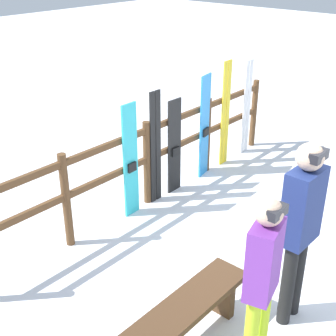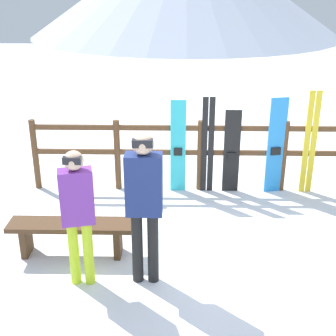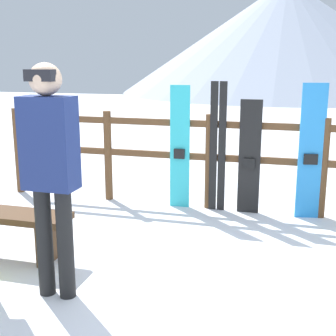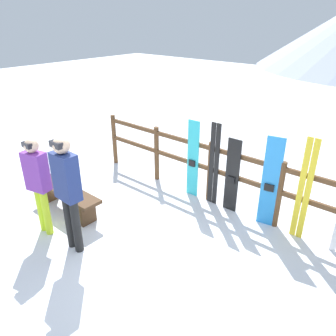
{
  "view_description": "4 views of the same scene",
  "coord_description": "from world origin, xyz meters",
  "px_view_note": "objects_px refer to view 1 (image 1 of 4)",
  "views": [
    {
      "loc": [
        -4.08,
        -1.75,
        3.25
      ],
      "look_at": [
        -0.56,
        1.31,
        1.0
      ],
      "focal_mm": 50.0,
      "sensor_mm": 36.0,
      "label": 1
    },
    {
      "loc": [
        -0.36,
        -4.89,
        3.28
      ],
      "look_at": [
        -0.5,
        1.07,
        0.83
      ],
      "focal_mm": 50.0,
      "sensor_mm": 36.0,
      "label": 2
    },
    {
      "loc": [
        1.04,
        -3.38,
        1.82
      ],
      "look_at": [
        -0.2,
        1.02,
        0.76
      ],
      "focal_mm": 50.0,
      "sensor_mm": 36.0,
      "label": 3
    },
    {
      "loc": [
        2.97,
        -2.51,
        3.25
      ],
      "look_at": [
        -0.07,
        1.06,
        1.05
      ],
      "focal_mm": 35.0,
      "sensor_mm": 36.0,
      "label": 4
    }
  ],
  "objects_px": {
    "bench": "(182,317)",
    "snowboard_cyan": "(131,162)",
    "snowboard_blue": "(205,127)",
    "person_purple": "(262,274)",
    "ski_pair_yellow": "(225,114)",
    "snowboard_black_stripe": "(174,147)",
    "person_navy": "(301,221)",
    "ski_pair_black": "(155,148)",
    "ski_pair_white": "(247,108)"
  },
  "relations": [
    {
      "from": "person_navy",
      "to": "snowboard_cyan",
      "type": "bearing_deg",
      "value": 81.64
    },
    {
      "from": "snowboard_cyan",
      "to": "snowboard_black_stripe",
      "type": "distance_m",
      "value": 0.86
    },
    {
      "from": "person_purple",
      "to": "person_navy",
      "type": "bearing_deg",
      "value": 4.59
    },
    {
      "from": "snowboard_cyan",
      "to": "ski_pair_white",
      "type": "height_order",
      "value": "ski_pair_white"
    },
    {
      "from": "ski_pair_black",
      "to": "ski_pair_yellow",
      "type": "height_order",
      "value": "ski_pair_yellow"
    },
    {
      "from": "bench",
      "to": "snowboard_blue",
      "type": "relative_size",
      "value": 0.99
    },
    {
      "from": "bench",
      "to": "ski_pair_yellow",
      "type": "relative_size",
      "value": 0.92
    },
    {
      "from": "bench",
      "to": "snowboard_blue",
      "type": "xyz_separation_m",
      "value": [
        2.88,
        1.94,
        0.44
      ]
    },
    {
      "from": "bench",
      "to": "ski_pair_black",
      "type": "distance_m",
      "value": 2.69
    },
    {
      "from": "snowboard_black_stripe",
      "to": "ski_pair_yellow",
      "type": "bearing_deg",
      "value": 0.16
    },
    {
      "from": "snowboard_cyan",
      "to": "snowboard_blue",
      "type": "xyz_separation_m",
      "value": [
        1.55,
        0.0,
        0.02
      ]
    },
    {
      "from": "snowboard_cyan",
      "to": "ski_pair_white",
      "type": "distance_m",
      "value": 2.7
    },
    {
      "from": "snowboard_blue",
      "to": "ski_pair_yellow",
      "type": "xyz_separation_m",
      "value": [
        0.53,
        0.0,
        0.06
      ]
    },
    {
      "from": "bench",
      "to": "person_navy",
      "type": "distance_m",
      "value": 1.32
    },
    {
      "from": "person_navy",
      "to": "snowboard_blue",
      "type": "distance_m",
      "value": 3.14
    },
    {
      "from": "ski_pair_black",
      "to": "snowboard_black_stripe",
      "type": "xyz_separation_m",
      "value": [
        0.39,
        -0.0,
        -0.11
      ]
    },
    {
      "from": "person_navy",
      "to": "bench",
      "type": "bearing_deg",
      "value": 151.18
    },
    {
      "from": "bench",
      "to": "snowboard_blue",
      "type": "height_order",
      "value": "snowboard_blue"
    },
    {
      "from": "bench",
      "to": "ski_pair_white",
      "type": "distance_m",
      "value": 4.5
    },
    {
      "from": "person_purple",
      "to": "ski_pair_black",
      "type": "bearing_deg",
      "value": 58.5
    },
    {
      "from": "ski_pair_black",
      "to": "ski_pair_white",
      "type": "relative_size",
      "value": 0.99
    },
    {
      "from": "person_navy",
      "to": "snowboard_blue",
      "type": "relative_size",
      "value": 1.15
    },
    {
      "from": "snowboard_blue",
      "to": "person_purple",
      "type": "bearing_deg",
      "value": -136.13
    },
    {
      "from": "person_navy",
      "to": "ski_pair_yellow",
      "type": "height_order",
      "value": "person_navy"
    },
    {
      "from": "person_navy",
      "to": "snowboard_black_stripe",
      "type": "height_order",
      "value": "person_navy"
    },
    {
      "from": "bench",
      "to": "snowboard_cyan",
      "type": "bearing_deg",
      "value": 55.65
    },
    {
      "from": "bench",
      "to": "ski_pair_yellow",
      "type": "height_order",
      "value": "ski_pair_yellow"
    },
    {
      "from": "person_purple",
      "to": "snowboard_cyan",
      "type": "bearing_deg",
      "value": 66.84
    },
    {
      "from": "ski_pair_black",
      "to": "ski_pair_yellow",
      "type": "bearing_deg",
      "value": 0.0
    },
    {
      "from": "bench",
      "to": "snowboard_black_stripe",
      "type": "relative_size",
      "value": 1.13
    },
    {
      "from": "snowboard_black_stripe",
      "to": "snowboard_blue",
      "type": "bearing_deg",
      "value": 0.02
    },
    {
      "from": "bench",
      "to": "ski_pair_white",
      "type": "relative_size",
      "value": 0.98
    },
    {
      "from": "person_navy",
      "to": "person_purple",
      "type": "height_order",
      "value": "person_navy"
    },
    {
      "from": "bench",
      "to": "snowboard_cyan",
      "type": "distance_m",
      "value": 2.39
    },
    {
      "from": "bench",
      "to": "person_purple",
      "type": "height_order",
      "value": "person_purple"
    },
    {
      "from": "bench",
      "to": "snowboard_black_stripe",
      "type": "bearing_deg",
      "value": 41.66
    },
    {
      "from": "ski_pair_black",
      "to": "person_purple",
      "type": "bearing_deg",
      "value": -121.5
    },
    {
      "from": "person_navy",
      "to": "person_purple",
      "type": "relative_size",
      "value": 1.11
    },
    {
      "from": "bench",
      "to": "person_purple",
      "type": "relative_size",
      "value": 0.96
    },
    {
      "from": "snowboard_black_stripe",
      "to": "ski_pair_yellow",
      "type": "xyz_separation_m",
      "value": [
        1.23,
        0.0,
        0.16
      ]
    },
    {
      "from": "person_purple",
      "to": "ski_pair_black",
      "type": "distance_m",
      "value": 2.98
    },
    {
      "from": "person_purple",
      "to": "snowboard_black_stripe",
      "type": "distance_m",
      "value": 3.2
    },
    {
      "from": "ski_pair_white",
      "to": "person_purple",
      "type": "bearing_deg",
      "value": -146.18
    },
    {
      "from": "person_purple",
      "to": "ski_pair_black",
      "type": "relative_size",
      "value": 1.03
    },
    {
      "from": "ski_pair_white",
      "to": "snowboard_blue",
      "type": "bearing_deg",
      "value": -179.83
    },
    {
      "from": "person_navy",
      "to": "person_purple",
      "type": "xyz_separation_m",
      "value": [
        -0.72,
        -0.06,
        -0.11
      ]
    },
    {
      "from": "snowboard_black_stripe",
      "to": "ski_pair_white",
      "type": "distance_m",
      "value": 1.85
    },
    {
      "from": "ski_pair_yellow",
      "to": "snowboard_black_stripe",
      "type": "bearing_deg",
      "value": -179.84
    },
    {
      "from": "snowboard_cyan",
      "to": "ski_pair_yellow",
      "type": "height_order",
      "value": "ski_pair_yellow"
    },
    {
      "from": "person_purple",
      "to": "ski_pair_black",
      "type": "height_order",
      "value": "person_purple"
    }
  ]
}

